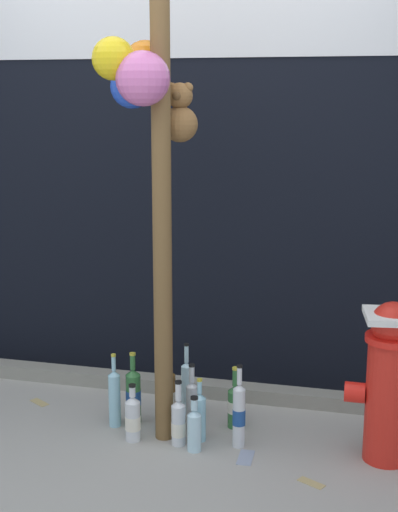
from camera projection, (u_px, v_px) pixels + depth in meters
name	position (u px, v px, depth m)	size (l,w,h in m)	color
ground_plane	(107.00, 483.00, 3.27)	(14.00, 14.00, 0.00)	#9E9B93
building_wall	(187.00, 75.00, 4.21)	(10.00, 0.21, 3.59)	black
curb_strip	(172.00, 385.00, 4.26)	(8.00, 0.12, 0.08)	gray
memorial_post	(150.00, 61.00, 3.34)	(0.51, 0.46, 3.03)	brown
fire_hydrant	(390.00, 379.00, 3.40)	(0.40, 0.29, 0.77)	red
bottle_0	(133.00, 418.00, 3.65)	(0.08, 0.08, 0.30)	silver
bottle_1	(133.00, 395.00, 3.84)	(0.08, 0.08, 0.39)	#337038
bottle_2	(194.00, 428.00, 3.55)	(0.07, 0.07, 0.28)	#B2DBEA
bottle_3	(239.00, 414.00, 3.58)	(0.06, 0.06, 0.42)	silver
bottle_4	(192.00, 403.00, 3.76)	(0.06, 0.06, 0.36)	silver
bottle_5	(115.00, 397.00, 3.80)	(0.06, 0.06, 0.39)	#93CCE0
bottle_6	(200.00, 416.00, 3.65)	(0.06, 0.06, 0.33)	#93CCE0
bottle_7	(163.00, 403.00, 3.77)	(0.08, 0.08, 0.37)	#B2DBEA
bottle_8	(179.00, 422.00, 3.61)	(0.07, 0.07, 0.33)	silver
bottle_9	(170.00, 395.00, 3.86)	(0.07, 0.07, 0.38)	brown
bottle_10	(187.00, 385.00, 3.96)	(0.06, 0.06, 0.39)	#B2DBEA
bottle_11	(235.00, 405.00, 3.80)	(0.08, 0.08, 0.33)	#337038
litter_0	(39.00, 402.00, 4.12)	(0.12, 0.05, 0.01)	tan
litter_2	(246.00, 457.00, 3.50)	(0.15, 0.07, 0.01)	#8C99B2
litter_3	(311.00, 483.00, 3.27)	(0.12, 0.05, 0.01)	tan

